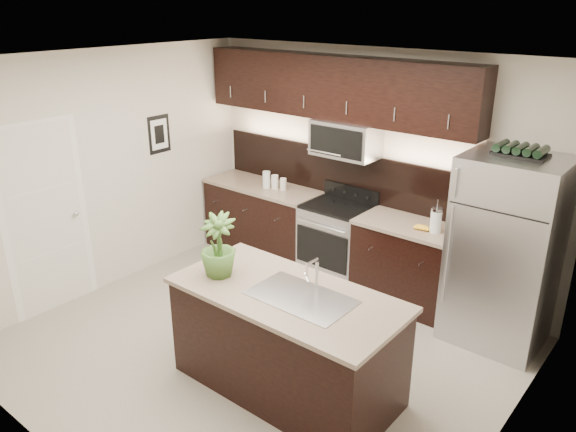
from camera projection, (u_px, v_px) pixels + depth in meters
name	position (u px, v px, depth m)	size (l,w,h in m)	color
ground	(258.00, 346.00, 5.49)	(4.50, 4.50, 0.00)	gray
room_walls	(243.00, 180.00, 4.92)	(4.52, 4.02, 2.71)	beige
counter_run	(323.00, 237.00, 6.81)	(3.51, 0.65, 0.94)	black
upper_fixtures	(336.00, 98.00, 6.30)	(3.49, 0.40, 1.66)	black
island	(287.00, 341.00, 4.75)	(1.96, 0.96, 0.94)	black
sink_faucet	(302.00, 296.00, 4.50)	(0.84, 0.50, 0.28)	silver
refrigerator	(505.00, 252.00, 5.33)	(0.90, 0.81, 1.87)	#B2B2B7
wine_rack	(521.00, 151.00, 4.97)	(0.46, 0.29, 0.11)	black
plant	(218.00, 245.00, 4.77)	(0.31, 0.31, 0.56)	#3E6428
canisters	(273.00, 181.00, 7.04)	(0.31, 0.15, 0.21)	silver
french_press	(436.00, 220.00, 5.71)	(0.12, 0.12, 0.34)	silver
bananas	(418.00, 226.00, 5.83)	(0.17, 0.13, 0.05)	gold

